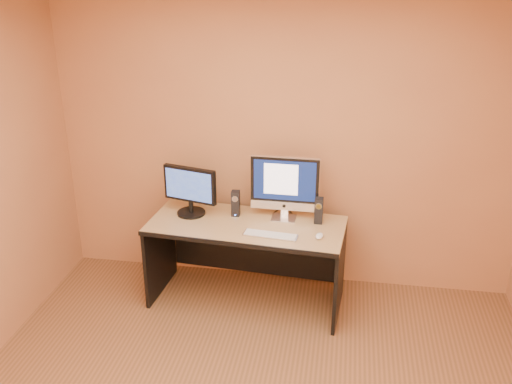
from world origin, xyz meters
TOP-DOWN VIEW (x-y plane):
  - walls at (0.00, 0.00)m, footprint 4.00×4.00m
  - ceiling at (0.00, 0.00)m, footprint 4.00×4.00m
  - desk at (-0.26, 1.52)m, footprint 1.65×0.82m
  - imac at (0.04, 1.67)m, footprint 0.57×0.22m
  - second_monitor at (-0.75, 1.64)m, footprint 0.52×0.35m
  - speaker_left at (-0.37, 1.67)m, footprint 0.07×0.08m
  - speaker_right at (0.33, 1.64)m, footprint 0.07×0.07m
  - keyboard at (-0.03, 1.34)m, footprint 0.44×0.16m
  - mouse at (0.35, 1.37)m, footprint 0.07×0.11m
  - cable_a at (0.09, 1.78)m, footprint 0.10×0.20m
  - cable_b at (-0.03, 1.83)m, footprint 0.07×0.17m

SIDE VIEW (x-z plane):
  - desk at x=-0.26m, z-range 0.00..0.74m
  - cable_a at x=0.09m, z-range 0.74..0.75m
  - cable_b at x=-0.03m, z-range 0.74..0.75m
  - keyboard at x=-0.03m, z-range 0.74..0.76m
  - mouse at x=0.35m, z-range 0.74..0.78m
  - speaker_left at x=-0.37m, z-range 0.74..0.96m
  - speaker_right at x=0.33m, z-range 0.74..0.96m
  - second_monitor at x=-0.75m, z-range 0.74..1.16m
  - imac at x=0.04m, z-range 0.74..1.29m
  - walls at x=0.00m, z-range 0.00..2.60m
  - ceiling at x=0.00m, z-range 2.60..2.60m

